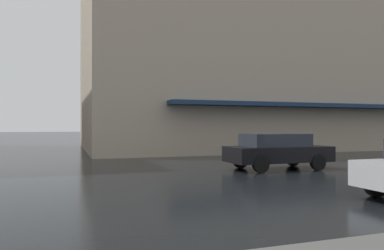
# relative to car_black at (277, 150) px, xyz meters

# --- Properties ---
(car_black) EXTENTS (1.85, 4.10, 1.41)m
(car_black) POSITION_rel_car_black_xyz_m (0.00, 0.00, 0.00)
(car_black) COLOR black
(car_black) RESTS_ON ground_plane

